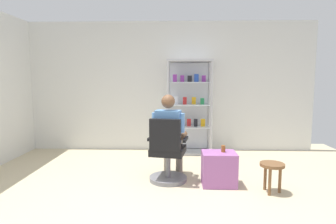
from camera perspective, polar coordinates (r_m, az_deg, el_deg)
ground_plane at (r=3.36m, az=-0.97°, el=-20.08°), size 7.20×7.20×0.00m
back_wall at (r=6.00m, az=0.37°, el=5.11°), size 6.00×0.10×2.70m
display_cabinet_main at (r=5.79m, az=4.27°, el=1.23°), size 0.90×0.45×1.90m
office_chair at (r=4.18m, az=-0.13°, el=-8.85°), size 0.60×0.56×0.96m
seated_shopkeeper at (r=4.26m, az=0.33°, el=-4.15°), size 0.54×0.61×1.29m
storage_crate at (r=4.17m, az=10.24°, el=-11.21°), size 0.48×0.38×0.48m
tea_glass at (r=4.12m, az=11.12°, el=-7.29°), size 0.06×0.06×0.10m
wooden_stool at (r=4.06m, az=20.29°, el=-10.78°), size 0.32×0.32×0.40m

